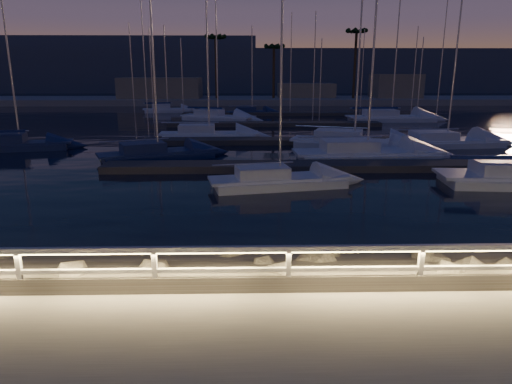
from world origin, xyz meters
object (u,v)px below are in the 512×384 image
sailboat_j (207,134)px  sailboat_m (166,109)px  sailboat_k (216,116)px  sailboat_n (251,112)px  guard_rail (374,257)px  sailboat_c (363,153)px  sailboat_e (17,144)px  sailboat_f (155,153)px  sailboat_b (276,179)px  sailboat_l (389,117)px  sailboat_h (444,141)px  sailboat_g (351,142)px

sailboat_j → sailboat_m: bearing=104.0°
sailboat_k → sailboat_n: (4.10, 7.13, -0.05)m
guard_rail → sailboat_k: bearing=98.2°
sailboat_j → sailboat_m: (-7.80, 26.67, -0.03)m
guard_rail → sailboat_m: (-13.91, 54.97, -0.95)m
sailboat_c → sailboat_e: size_ratio=1.31×
sailboat_f → sailboat_b: bearing=-70.0°
sailboat_m → sailboat_l: bearing=-35.2°
sailboat_m → sailboat_n: (11.70, -3.88, -0.03)m
sailboat_e → sailboat_k: bearing=46.0°
sailboat_k → sailboat_f: bearing=-74.1°
sailboat_k → sailboat_h: bearing=-25.9°
sailboat_f → sailboat_n: size_ratio=1.13×
sailboat_f → sailboat_l: bearing=21.8°
sailboat_e → sailboat_l: size_ratio=0.70×
sailboat_e → sailboat_g: bearing=-11.0°
sailboat_c → sailboat_n: sailboat_c is taller
sailboat_f → sailboat_n: bearing=54.1°
sailboat_n → sailboat_k: bearing=-136.9°
sailboat_e → sailboat_m: 32.05m
sailboat_c → sailboat_h: size_ratio=1.08×
sailboat_e → sailboat_f: 11.35m
sailboat_f → sailboat_g: sailboat_g is taller
sailboat_e → sailboat_g: 24.12m
sailboat_f → sailboat_n: 32.40m
sailboat_e → sailboat_l: (32.68, 19.04, 0.04)m
sailboat_m → sailboat_k: bearing=-65.9°
sailboat_b → sailboat_j: (-4.68, 16.33, 0.05)m
sailboat_j → sailboat_k: size_ratio=0.94×
sailboat_f → sailboat_h: sailboat_h is taller
sailboat_n → sailboat_m: bearing=144.7°
sailboat_j → sailboat_m: 27.79m
guard_rail → sailboat_n: bearing=92.5°
sailboat_b → sailboat_j: 16.99m
guard_rail → sailboat_k: sailboat_k is taller
sailboat_h → sailboat_j: 18.54m
sailboat_c → sailboat_k: 27.34m
sailboat_e → sailboat_j: 14.05m
sailboat_c → sailboat_m: sailboat_c is taller
sailboat_k → sailboat_l: sailboat_l is taller
sailboat_j → sailboat_n: (3.90, 22.80, -0.06)m
guard_rail → sailboat_c: (4.54, 18.86, -0.91)m
sailboat_k → guard_rail: bearing=-60.5°
guard_rail → sailboat_b: (-1.43, 11.96, -0.97)m
sailboat_k → sailboat_n: 8.23m
sailboat_c → sailboat_j: (-10.66, 9.43, -0.02)m
sailboat_e → sailboat_g: size_ratio=0.77×
sailboat_b → sailboat_m: size_ratio=1.00×
sailboat_e → sailboat_m: size_ratio=1.03×
guard_rail → sailboat_n: (-2.21, 51.09, -0.98)m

